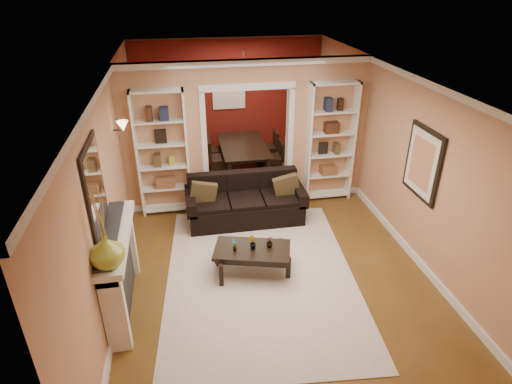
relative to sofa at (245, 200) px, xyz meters
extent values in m
plane|color=brown|center=(0.17, -0.45, -0.41)|extent=(8.00, 8.00, 0.00)
plane|color=white|center=(0.17, -0.45, 2.29)|extent=(8.00, 8.00, 0.00)
plane|color=tan|center=(0.17, 3.55, 0.94)|extent=(8.00, 0.00, 8.00)
plane|color=tan|center=(0.17, -4.45, 0.94)|extent=(8.00, 0.00, 8.00)
plane|color=tan|center=(-2.08, -0.45, 0.94)|extent=(0.00, 8.00, 8.00)
plane|color=tan|center=(2.42, -0.45, 0.94)|extent=(0.00, 8.00, 8.00)
cube|color=tan|center=(0.17, 0.75, 0.94)|extent=(4.50, 0.15, 2.70)
cube|color=maroon|center=(0.17, 3.52, 0.91)|extent=(4.44, 0.04, 2.64)
cube|color=#8CA5CC|center=(0.17, 3.48, 1.14)|extent=(0.78, 0.03, 0.98)
cube|color=beige|center=(-0.04, -1.64, -0.40)|extent=(3.06, 4.05, 0.01)
cube|color=black|center=(0.00, 0.00, 0.00)|extent=(2.10, 0.91, 0.82)
cube|color=brown|center=(-0.74, -0.02, 0.21)|extent=(0.44, 0.13, 0.44)
cube|color=brown|center=(0.74, -0.02, 0.21)|extent=(0.45, 0.13, 0.45)
cube|color=black|center=(-0.14, -1.52, -0.20)|extent=(1.22, 0.87, 0.42)
imported|color=#336626|center=(-0.40, -1.52, 0.11)|extent=(0.12, 0.13, 0.20)
imported|color=#336626|center=(-0.14, -1.52, 0.11)|extent=(0.15, 0.14, 0.21)
imported|color=#336626|center=(0.11, -1.52, 0.09)|extent=(0.10, 0.10, 0.17)
cube|color=white|center=(-1.38, 0.58, 0.74)|extent=(0.90, 0.30, 2.30)
cube|color=white|center=(1.72, 0.58, 0.74)|extent=(0.90, 0.30, 2.30)
cube|color=white|center=(-1.92, -1.95, 0.17)|extent=(0.32, 1.70, 1.16)
imported|color=#93AD38|center=(-1.92, -2.60, 0.95)|extent=(0.50, 0.50, 0.40)
cube|color=silver|center=(-2.06, -1.95, 1.39)|extent=(0.03, 0.95, 1.10)
cube|color=#FFE0A5|center=(-1.98, 0.10, 1.42)|extent=(0.18, 0.18, 0.22)
cube|color=black|center=(2.38, -1.45, 1.14)|extent=(0.04, 0.85, 1.05)
imported|color=black|center=(0.33, 2.13, -0.09)|extent=(1.80, 1.01, 0.63)
cube|color=black|center=(-0.22, 1.83, 0.05)|extent=(0.49, 0.49, 0.92)
cube|color=black|center=(0.88, 1.83, -0.02)|extent=(0.39, 0.39, 0.79)
cube|color=black|center=(-0.22, 2.43, 0.01)|extent=(0.50, 0.50, 0.84)
cube|color=black|center=(0.88, 2.43, 0.00)|extent=(0.53, 0.53, 0.81)
cube|color=#342217|center=(0.17, 2.25, 1.61)|extent=(0.50, 0.50, 0.30)
camera|label=1|loc=(-1.02, -6.61, 3.61)|focal=30.00mm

